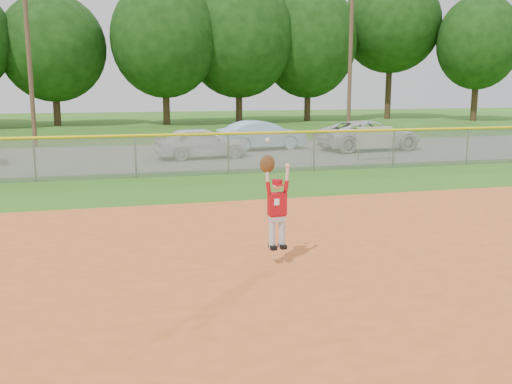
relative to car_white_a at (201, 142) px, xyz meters
The scene contains 11 objects.
ground 14.73m from the car_white_a, 89.09° to the right, with size 120.00×120.00×0.00m, color #2D6116.
clay_infield 17.72m from the car_white_a, 89.25° to the right, with size 24.00×16.00×0.04m, color #C75923.
parking_strip 1.49m from the car_white_a, 79.80° to the left, with size 44.00×10.00×0.03m, color slate.
car_white_a is the anchor object (origin of this frame).
car_blue 4.33m from the car_white_a, 36.33° to the left, with size 1.53×4.38×1.44m, color #9BCAE7.
car_white_b 8.73m from the car_white_a, ahead, with size 2.42×5.25×1.46m, color silver.
sponsor_sign 7.56m from the car_white_a, 20.50° to the right, with size 1.67×0.10×1.48m.
outfield_fence 4.71m from the car_white_a, 87.17° to the right, with size 40.06×0.10×1.55m.
power_lines 8.39m from the car_white_a, 80.41° to the left, with size 19.40×0.24×9.00m.
tree_line 24.21m from the car_white_a, 87.06° to the left, with size 62.37×13.00×14.43m.
ballplayer 15.53m from the car_white_a, 94.30° to the right, with size 0.57×0.25×2.01m.
Camera 1 is at (-4.25, -10.32, 3.26)m, focal length 40.00 mm.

